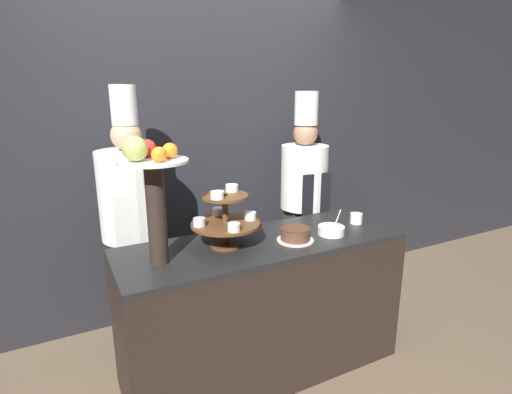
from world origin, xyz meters
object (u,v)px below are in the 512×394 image
object	(u,v)px
cake_round	(295,235)
chef_center_left	(304,195)
serving_bowl_near	(331,230)
fruit_pedestal	(152,184)
chef_left	(133,218)
tiered_stand	(225,217)
cup_white	(356,218)

from	to	relation	value
cake_round	chef_center_left	xyz separation A→B (m)	(0.52, 0.69, 0.03)
serving_bowl_near	cake_round	bearing A→B (deg)	177.46
fruit_pedestal	serving_bowl_near	size ratio (longest dim) A/B	4.04
fruit_pedestal	chef_left	size ratio (longest dim) A/B	0.37
chef_left	cake_round	bearing A→B (deg)	-39.98
tiered_stand	fruit_pedestal	xyz separation A→B (m)	(-0.41, -0.05, 0.25)
chef_left	chef_center_left	distance (m)	1.34
tiered_stand	serving_bowl_near	world-z (taller)	tiered_stand
tiered_stand	fruit_pedestal	bearing A→B (deg)	-173.08
cup_white	chef_center_left	bearing A→B (deg)	92.18
serving_bowl_near	chef_left	xyz separation A→B (m)	(-1.08, 0.70, 0.04)
serving_bowl_near	chef_center_left	world-z (taller)	chef_center_left
tiered_stand	fruit_pedestal	distance (m)	0.48
tiered_stand	chef_center_left	size ratio (longest dim) A/B	0.23
fruit_pedestal	cup_white	world-z (taller)	fruit_pedestal
cake_round	cup_white	size ratio (longest dim) A/B	2.71
cup_white	chef_center_left	size ratio (longest dim) A/B	0.05
serving_bowl_near	tiered_stand	bearing A→B (deg)	169.25
cake_round	chef_left	bearing A→B (deg)	140.02
tiered_stand	serving_bowl_near	size ratio (longest dim) A/B	2.40
tiered_stand	cup_white	world-z (taller)	tiered_stand
serving_bowl_near	chef_left	bearing A→B (deg)	147.08
serving_bowl_near	chef_center_left	bearing A→B (deg)	69.42
cake_round	cup_white	bearing A→B (deg)	8.83
serving_bowl_near	chef_left	size ratio (longest dim) A/B	0.09
fruit_pedestal	cup_white	xyz separation A→B (m)	(1.36, 0.02, -0.39)
cake_round	cup_white	xyz separation A→B (m)	(0.54, 0.08, -0.00)
chef_left	chef_center_left	bearing A→B (deg)	0.01
fruit_pedestal	cake_round	bearing A→B (deg)	-4.53
chef_left	chef_center_left	xyz separation A→B (m)	(1.34, 0.00, -0.00)
fruit_pedestal	chef_left	world-z (taller)	chef_left
chef_left	serving_bowl_near	bearing A→B (deg)	-32.92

